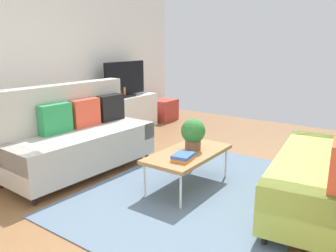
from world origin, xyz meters
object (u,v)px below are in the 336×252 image
couch_green (331,169)px  potted_plant (193,133)px  coffee_table (188,154)px  vase_0 (99,96)px  tv_console (125,114)px  tv (125,80)px  bottle_2 (124,92)px  bottle_0 (116,94)px  couch_beige (77,137)px  bottle_1 (120,94)px  vase_1 (106,95)px  storage_trunk (164,110)px  table_book_0 (183,158)px

couch_green → potted_plant: size_ratio=5.49×
coffee_table → vase_0: bearing=68.9°
tv_console → tv: (0.00, -0.02, 0.63)m
couch_green → vase_0: size_ratio=11.31×
coffee_table → bottle_2: size_ratio=6.00×
tv → bottle_2: size_ratio=5.45×
potted_plant → bottle_0: 2.54m
couch_beige → coffee_table: bearing=107.2°
couch_beige → bottle_2: size_ratio=10.52×
potted_plant → bottle_1: same height
potted_plant → tv: bearing=58.8°
vase_1 → bottle_1: bearing=-18.9°
bottle_1 → vase_1: bearing=161.1°
couch_green → bottle_0: 3.83m
couch_beige → vase_0: bearing=-141.7°
couch_beige → bottle_2: 2.04m
storage_trunk → bottle_0: bearing=177.5°
coffee_table → bottle_2: (1.45, 2.29, 0.34)m
couch_beige → bottle_1: 1.94m
couch_beige → vase_1: couch_beige is taller
couch_green → bottle_0: (0.93, 3.71, 0.29)m
tv_console → potted_plant: size_ratio=3.87×
potted_plant → vase_0: vase_0 is taller
couch_green → bottle_2: couch_green is taller
tv_console → vase_1: vase_1 is taller
storage_trunk → table_book_0: table_book_0 is taller
coffee_table → bottle_2: bearing=57.7°
storage_trunk → vase_0: bearing=174.9°
storage_trunk → bottle_0: bottle_0 is taller
couch_green → storage_trunk: bearing=50.7°
bottle_0 → tv_console: bearing=8.5°
bottle_1 → bottle_2: bottle_2 is taller
bottle_2 → tv_console: bearing=37.5°
couch_green → tv: 3.95m
tv → vase_0: 0.63m
potted_plant → bottle_1: (1.23, 2.28, 0.09)m
storage_trunk → bottle_2: 1.26m
bottle_0 → potted_plant: bearing=-116.2°
potted_plant → bottle_1: bearing=61.7°
bottle_2 → tv: bearing=21.0°
tv → bottle_0: 0.35m
vase_0 → vase_1: bearing=0.0°
coffee_table → potted_plant: size_ratio=3.04×
couch_green → vase_0: 3.86m
vase_1 → potted_plant: bearing=-112.1°
couch_green → tv_console: bearing=65.2°
table_book_0 → bottle_2: size_ratio=1.31×
vase_1 → vase_0: bearing=180.0°
table_book_0 → vase_0: bearing=64.7°
potted_plant → table_book_0: size_ratio=1.51×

